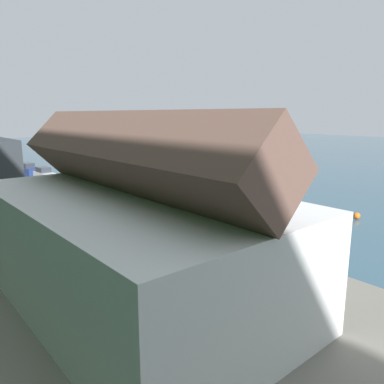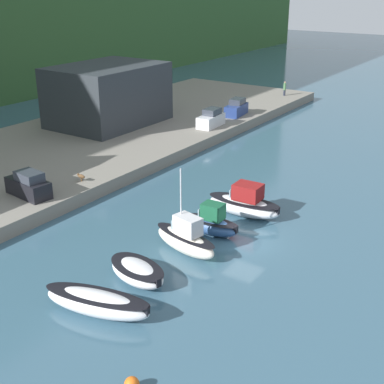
{
  "view_description": "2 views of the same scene",
  "coord_description": "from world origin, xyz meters",
  "px_view_note": "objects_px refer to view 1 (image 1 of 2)",
  "views": [
    {
      "loc": [
        -34.75,
        36.21,
        11.2
      ],
      "look_at": [
        -2.26,
        8.66,
        2.34
      ],
      "focal_mm": 35.0,
      "sensor_mm": 36.0,
      "label": 1
    },
    {
      "loc": [
        -31.18,
        -16.41,
        18.02
      ],
      "look_at": [
        1.94,
        5.96,
        1.94
      ],
      "focal_mm": 50.0,
      "sensor_mm": 36.0,
      "label": 2
    }
  ],
  "objects_px": {
    "moored_boat_0": "(299,214)",
    "parked_car_0": "(138,211)",
    "dog_on_quay": "(122,204)",
    "mooring_buoy_0": "(357,216)",
    "parked_car_2": "(28,171)",
    "moored_boat_2": "(237,198)",
    "pickup_truck_0": "(269,256)",
    "mooring_buoy_1": "(180,174)",
    "person_on_quay": "(3,161)",
    "moored_boat_4": "(197,188)",
    "parked_car_1": "(44,175)",
    "moored_boat_1": "(265,209)",
    "moored_boat_3": "(217,194)"
  },
  "relations": [
    {
      "from": "moored_boat_0",
      "to": "parked_car_0",
      "type": "xyz_separation_m",
      "value": [
        7.94,
        15.07,
        1.37
      ]
    },
    {
      "from": "moored_boat_0",
      "to": "dog_on_quay",
      "type": "distance_m",
      "value": 18.98
    },
    {
      "from": "mooring_buoy_0",
      "to": "parked_car_2",
      "type": "bearing_deg",
      "value": 24.07
    },
    {
      "from": "moored_boat_2",
      "to": "pickup_truck_0",
      "type": "distance_m",
      "value": 22.09
    },
    {
      "from": "moored_boat_0",
      "to": "mooring_buoy_1",
      "type": "height_order",
      "value": "moored_boat_0"
    },
    {
      "from": "mooring_buoy_0",
      "to": "person_on_quay",
      "type": "bearing_deg",
      "value": 18.66
    },
    {
      "from": "pickup_truck_0",
      "to": "parked_car_2",
      "type": "bearing_deg",
      "value": -89.25
    },
    {
      "from": "moored_boat_4",
      "to": "parked_car_0",
      "type": "bearing_deg",
      "value": 117.84
    },
    {
      "from": "parked_car_1",
      "to": "mooring_buoy_1",
      "type": "distance_m",
      "value": 23.95
    },
    {
      "from": "moored_boat_0",
      "to": "parked_car_1",
      "type": "bearing_deg",
      "value": 9.01
    },
    {
      "from": "person_on_quay",
      "to": "parked_car_1",
      "type": "bearing_deg",
      "value": -178.92
    },
    {
      "from": "parked_car_2",
      "to": "dog_on_quay",
      "type": "height_order",
      "value": "parked_car_2"
    },
    {
      "from": "moored_boat_4",
      "to": "parked_car_0",
      "type": "height_order",
      "value": "parked_car_0"
    },
    {
      "from": "moored_boat_0",
      "to": "mooring_buoy_1",
      "type": "distance_m",
      "value": 33.25
    },
    {
      "from": "parked_car_0",
      "to": "parked_car_2",
      "type": "bearing_deg",
      "value": 6.02
    },
    {
      "from": "pickup_truck_0",
      "to": "person_on_quay",
      "type": "xyz_separation_m",
      "value": [
        64.55,
        0.21,
        0.28
      ]
    },
    {
      "from": "parked_car_2",
      "to": "pickup_truck_0",
      "type": "bearing_deg",
      "value": 82.24
    },
    {
      "from": "person_on_quay",
      "to": "moored_boat_1",
      "type": "bearing_deg",
      "value": -164.74
    },
    {
      "from": "moored_boat_0",
      "to": "mooring_buoy_0",
      "type": "bearing_deg",
      "value": -136.36
    },
    {
      "from": "moored_boat_3",
      "to": "person_on_quay",
      "type": "relative_size",
      "value": 2.18
    },
    {
      "from": "moored_boat_3",
      "to": "mooring_buoy_0",
      "type": "relative_size",
      "value": 6.49
    },
    {
      "from": "moored_boat_0",
      "to": "person_on_quay",
      "type": "relative_size",
      "value": 3.25
    },
    {
      "from": "moored_boat_0",
      "to": "moored_boat_4",
      "type": "relative_size",
      "value": 1.09
    },
    {
      "from": "pickup_truck_0",
      "to": "dog_on_quay",
      "type": "relative_size",
      "value": 5.43
    },
    {
      "from": "mooring_buoy_1",
      "to": "moored_boat_3",
      "type": "bearing_deg",
      "value": 154.47
    },
    {
      "from": "person_on_quay",
      "to": "mooring_buoy_0",
      "type": "bearing_deg",
      "value": -161.34
    },
    {
      "from": "moored_boat_3",
      "to": "parked_car_2",
      "type": "height_order",
      "value": "parked_car_2"
    },
    {
      "from": "moored_boat_1",
      "to": "mooring_buoy_1",
      "type": "xyz_separation_m",
      "value": [
        27.82,
        -9.66,
        -0.33
      ]
    },
    {
      "from": "parked_car_0",
      "to": "parked_car_1",
      "type": "xyz_separation_m",
      "value": [
        27.27,
        -0.6,
        0.0
      ]
    },
    {
      "from": "parked_car_0",
      "to": "parked_car_1",
      "type": "relative_size",
      "value": 1.02
    },
    {
      "from": "pickup_truck_0",
      "to": "dog_on_quay",
      "type": "bearing_deg",
      "value": -91.27
    },
    {
      "from": "parked_car_0",
      "to": "pickup_truck_0",
      "type": "relative_size",
      "value": 0.92
    },
    {
      "from": "moored_boat_0",
      "to": "dog_on_quay",
      "type": "bearing_deg",
      "value": 34.21
    },
    {
      "from": "parked_car_2",
      "to": "person_on_quay",
      "type": "xyz_separation_m",
      "value": [
        15.02,
        0.12,
        0.18
      ]
    },
    {
      "from": "moored_boat_4",
      "to": "parked_car_1",
      "type": "bearing_deg",
      "value": 36.53
    },
    {
      "from": "moored_boat_2",
      "to": "parked_car_1",
      "type": "relative_size",
      "value": 1.43
    },
    {
      "from": "pickup_truck_0",
      "to": "mooring_buoy_1",
      "type": "relative_size",
      "value": 7.83
    },
    {
      "from": "parked_car_1",
      "to": "person_on_quay",
      "type": "distance_m",
      "value": 21.75
    },
    {
      "from": "pickup_truck_0",
      "to": "mooring_buoy_0",
      "type": "bearing_deg",
      "value": -168.29
    },
    {
      "from": "person_on_quay",
      "to": "moored_boat_0",
      "type": "bearing_deg",
      "value": -165.36
    },
    {
      "from": "moored_boat_3",
      "to": "dog_on_quay",
      "type": "bearing_deg",
      "value": 85.63
    },
    {
      "from": "moored_boat_1",
      "to": "moored_boat_4",
      "type": "relative_size",
      "value": 0.8
    },
    {
      "from": "moored_boat_2",
      "to": "parked_car_0",
      "type": "xyz_separation_m",
      "value": [
        -0.99,
        15.03,
        1.06
      ]
    },
    {
      "from": "parked_car_0",
      "to": "person_on_quay",
      "type": "height_order",
      "value": "parked_car_0"
    },
    {
      "from": "moored_boat_2",
      "to": "pickup_truck_0",
      "type": "xyz_separation_m",
      "value": [
        -16.53,
        14.62,
        0.96
      ]
    },
    {
      "from": "parked_car_2",
      "to": "pickup_truck_0",
      "type": "relative_size",
      "value": 0.93
    },
    {
      "from": "dog_on_quay",
      "to": "moored_boat_3",
      "type": "bearing_deg",
      "value": -93.22
    },
    {
      "from": "dog_on_quay",
      "to": "parked_car_0",
      "type": "bearing_deg",
      "value": 165.8
    },
    {
      "from": "moored_boat_2",
      "to": "mooring_buoy_1",
      "type": "distance_m",
      "value": 24.82
    },
    {
      "from": "moored_boat_1",
      "to": "pickup_truck_0",
      "type": "bearing_deg",
      "value": 144.59
    }
  ]
}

